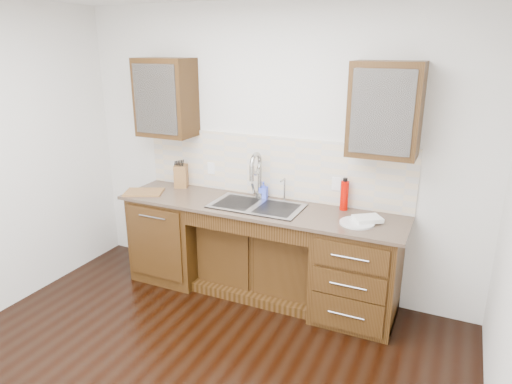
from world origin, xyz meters
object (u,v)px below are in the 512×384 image
at_px(soap_bottle, 263,190).
at_px(water_bottle, 344,196).
at_px(cutting_board, 144,192).
at_px(plate, 357,223).
at_px(knife_block, 182,175).

bearing_deg(soap_bottle, water_bottle, -6.24).
height_order(soap_bottle, water_bottle, water_bottle).
relative_size(water_bottle, cutting_board, 0.72).
bearing_deg(soap_bottle, cutting_board, -169.86).
relative_size(soap_bottle, water_bottle, 0.62).
distance_m(water_bottle, cutting_board, 1.97).
relative_size(plate, knife_block, 1.25).
bearing_deg(cutting_board, knife_block, 59.98).
distance_m(soap_bottle, knife_block, 0.94).
relative_size(plate, cutting_board, 0.78).
distance_m(soap_bottle, water_bottle, 0.78).
relative_size(water_bottle, knife_block, 1.16).
bearing_deg(cutting_board, soap_bottle, 16.76).
bearing_deg(water_bottle, cutting_board, -169.69).
xyz_separation_m(soap_bottle, cutting_board, (-1.15, -0.35, -0.07)).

